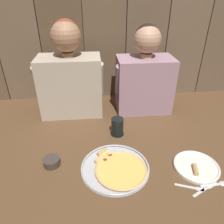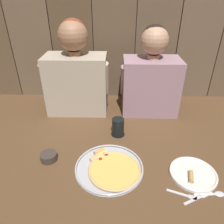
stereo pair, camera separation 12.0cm
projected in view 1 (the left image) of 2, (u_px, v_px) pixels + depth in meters
name	position (u px, v px, depth m)	size (l,w,h in m)	color
ground_plane	(114.00, 148.00, 1.20)	(3.20, 3.20, 0.00)	brown
pizza_tray	(117.00, 168.00, 1.05)	(0.35, 0.35, 0.03)	#B2B2B7
dinner_plate	(196.00, 166.00, 1.06)	(0.23, 0.23, 0.03)	white
drinking_glass	(117.00, 127.00, 1.29)	(0.09, 0.09, 0.11)	black
dipping_bowl	(52.00, 161.00, 1.08)	(0.09, 0.09, 0.04)	#3D332D
table_fork	(191.00, 187.00, 0.96)	(0.13, 0.06, 0.01)	silver
table_knife	(205.00, 189.00, 0.95)	(0.15, 0.08, 0.01)	silver
table_spoon	(219.00, 184.00, 0.98)	(0.14, 0.03, 0.01)	silver
diner_left	(70.00, 75.00, 1.42)	(0.45, 0.23, 0.63)	#B2A38E
diner_right	(145.00, 75.00, 1.47)	(0.42, 0.24, 0.60)	gray
wooden_backdrop_wall	(105.00, 25.00, 1.52)	(2.19, 0.03, 1.12)	brown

